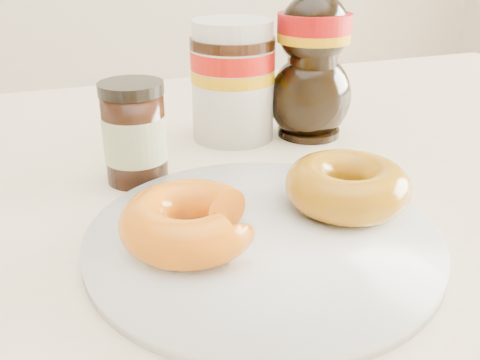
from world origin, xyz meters
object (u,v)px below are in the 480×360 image
object	(u,v)px
donut_whole	(347,186)
dark_jar	(135,134)
dining_table	(230,269)
syrup_bottle	(313,55)
donut_bitten	(189,222)
nutella_jar	(233,76)
plate	(263,238)

from	to	relation	value
donut_whole	dark_jar	world-z (taller)	dark_jar
dining_table	syrup_bottle	size ratio (longest dim) A/B	7.26
donut_bitten	nutella_jar	distance (m)	0.27
plate	donut_whole	bearing A→B (deg)	10.42
dining_table	donut_bitten	xyz separation A→B (m)	(-0.06, -0.09, 0.11)
donut_whole	nutella_jar	bearing A→B (deg)	94.63
dark_jar	syrup_bottle	bearing A→B (deg)	14.89
nutella_jar	syrup_bottle	distance (m)	0.09
donut_bitten	syrup_bottle	bearing A→B (deg)	27.84
syrup_bottle	dark_jar	world-z (taller)	syrup_bottle
nutella_jar	plate	bearing A→B (deg)	-104.65
nutella_jar	syrup_bottle	world-z (taller)	syrup_bottle
donut_bitten	dark_jar	world-z (taller)	dark_jar
plate	nutella_jar	distance (m)	0.26
donut_bitten	plate	bearing A→B (deg)	-20.85
donut_bitten	syrup_bottle	world-z (taller)	syrup_bottle
dining_table	donut_whole	xyz separation A→B (m)	(0.08, -0.08, 0.12)
dark_jar	nutella_jar	bearing A→B (deg)	32.70
donut_whole	dark_jar	distance (m)	0.21
donut_whole	plate	bearing A→B (deg)	-169.58
plate	donut_whole	world-z (taller)	donut_whole
dining_table	syrup_bottle	distance (m)	0.26
dining_table	syrup_bottle	world-z (taller)	syrup_bottle
plate	syrup_bottle	bearing A→B (deg)	55.07
plate	dining_table	bearing A→B (deg)	86.30
dining_table	plate	distance (m)	0.13
plate	syrup_bottle	distance (m)	0.28
donut_bitten	donut_whole	world-z (taller)	donut_whole
nutella_jar	dark_jar	bearing A→B (deg)	-147.30
syrup_bottle	nutella_jar	bearing A→B (deg)	163.83
dining_table	plate	xyz separation A→B (m)	(-0.01, -0.10, 0.09)
syrup_bottle	donut_bitten	bearing A→B (deg)	-134.32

